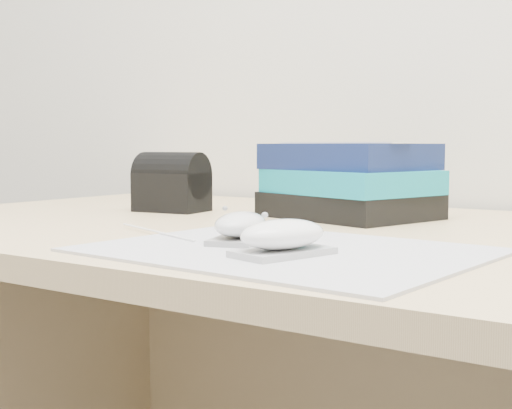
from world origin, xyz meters
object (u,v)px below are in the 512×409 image
Objects in this scene: pouch at (172,183)px; desk at (399,392)px; book_stack at (349,181)px; mouse_rear at (240,227)px; mouse_front at (283,237)px.

desk is at bearing -0.13° from pouch.
book_stack is (-0.12, 0.08, 0.29)m from desk.
pouch reaches higher than mouse_rear.
book_stack is 2.28× the size of pouch.
mouse_rear is 0.95× the size of mouse_front.
book_stack is (-0.04, 0.35, 0.04)m from mouse_rear.
book_stack is at bearing 14.34° from pouch.
mouse_front is at bearing -88.15° from desk.
book_stack reaches higher than pouch.
mouse_front reaches higher than desk.
desk is 0.33m from book_stack.
mouse_front is 0.91× the size of pouch.
pouch reaches higher than mouse_front.
mouse_front is 0.43m from book_stack.
pouch is at bearing -165.66° from book_stack.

